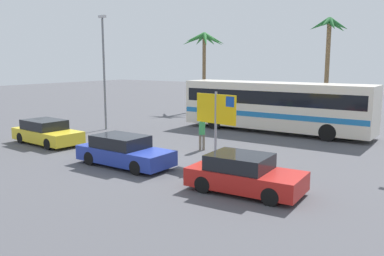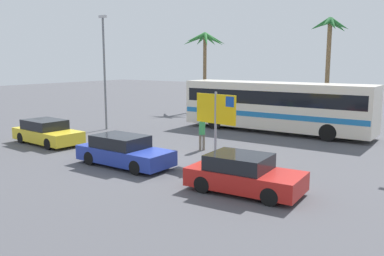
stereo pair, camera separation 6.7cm
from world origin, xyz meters
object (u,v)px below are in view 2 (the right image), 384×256
object	(u,v)px
bus_front_coach	(275,104)
car_red	(244,174)
ferry_sign	(217,112)
car_blue	(124,151)
car_yellow	(47,132)
pedestrian_by_bus	(202,131)

from	to	relation	value
bus_front_coach	car_red	world-z (taller)	bus_front_coach
ferry_sign	car_blue	bearing A→B (deg)	-131.24
ferry_sign	car_blue	size ratio (longest dim) A/B	0.72
car_yellow	pedestrian_by_bus	distance (m)	8.68
car_red	pedestrian_by_bus	world-z (taller)	pedestrian_by_bus
car_blue	car_yellow	xyz separation A→B (m)	(-6.85, 1.00, 0.00)
car_red	pedestrian_by_bus	distance (m)	6.86
bus_front_coach	ferry_sign	xyz separation A→B (m)	(1.23, -9.13, 0.54)
car_red	pedestrian_by_bus	bearing A→B (deg)	132.39
ferry_sign	car_yellow	distance (m)	10.23
bus_front_coach	car_red	distance (m)	12.73
ferry_sign	car_red	size ratio (longest dim) A/B	0.79
bus_front_coach	pedestrian_by_bus	xyz separation A→B (m)	(-0.81, -7.22, -0.79)
ferry_sign	car_yellow	world-z (taller)	ferry_sign
car_yellow	car_red	bearing A→B (deg)	-1.57
bus_front_coach	car_yellow	xyz separation A→B (m)	(-8.72, -10.77, -1.15)
bus_front_coach	ferry_sign	bearing A→B (deg)	-82.34
bus_front_coach	car_red	bearing A→B (deg)	-71.06
car_red	car_blue	size ratio (longest dim) A/B	0.92
car_yellow	pedestrian_by_bus	xyz separation A→B (m)	(7.92, 3.55, 0.36)
bus_front_coach	pedestrian_by_bus	bearing A→B (deg)	-96.37
car_yellow	bus_front_coach	bearing A→B (deg)	54.85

